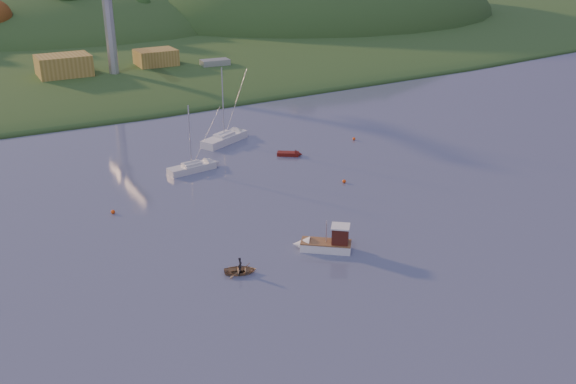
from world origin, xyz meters
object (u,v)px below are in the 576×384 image
sailboat_far (224,138)px  red_tender (293,154)px  sailboat_near (192,167)px  canoe (240,270)px  fishing_boat (322,243)px

sailboat_far → red_tender: size_ratio=3.11×
sailboat_near → canoe: bearing=-109.6°
sailboat_near → sailboat_far: (9.56, 9.80, 0.13)m
sailboat_far → canoe: sailboat_far is taller
sailboat_far → red_tender: 12.90m
sailboat_near → red_tender: sailboat_near is taller
fishing_boat → sailboat_near: sailboat_near is taller
sailboat_near → red_tender: (16.14, -1.28, -0.38)m
sailboat_far → canoe: size_ratio=3.75×
sailboat_far → canoe: (-16.22, -39.93, -0.45)m
fishing_boat → sailboat_near: size_ratio=0.64×
sailboat_near → fishing_boat: bearing=-90.7°
sailboat_near → red_tender: size_ratio=2.47×
sailboat_near → canoe: 30.86m
fishing_boat → canoe: fishing_boat is taller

